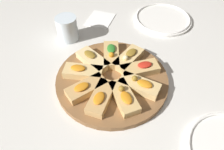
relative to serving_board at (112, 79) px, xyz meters
name	(u,v)px	position (x,y,z in m)	size (l,w,h in m)	color
ground_plane	(112,81)	(0.00, 0.00, -0.01)	(3.00, 3.00, 0.00)	silver
serving_board	(112,79)	(0.00, 0.00, 0.00)	(0.34, 0.34, 0.02)	brown
focaccia_slice_0	(86,88)	(0.08, -0.05, 0.02)	(0.13, 0.10, 0.03)	tan
focaccia_slice_1	(101,97)	(0.09, 0.01, 0.02)	(0.12, 0.06, 0.03)	tan
focaccia_slice_2	(124,97)	(0.06, 0.06, 0.02)	(0.12, 0.12, 0.04)	tan
focaccia_slice_3	(139,85)	(0.01, 0.09, 0.02)	(0.06, 0.12, 0.04)	#DBB775
focaccia_slice_4	(140,69)	(-0.06, 0.07, 0.02)	(0.11, 0.12, 0.03)	tan
focaccia_slice_5	(128,58)	(-0.09, 0.02, 0.02)	(0.13, 0.07, 0.04)	#DBB775
focaccia_slice_6	(111,55)	(-0.08, -0.04, 0.02)	(0.13, 0.10, 0.04)	tan
focaccia_slice_7	(93,60)	(-0.04, -0.08, 0.02)	(0.09, 0.13, 0.03)	#E5C689
focaccia_slice_8	(83,72)	(0.02, -0.09, 0.02)	(0.08, 0.13, 0.03)	#DBB775
plate_left	(163,19)	(-0.39, 0.06, 0.00)	(0.23, 0.23, 0.02)	white
water_glass	(67,28)	(-0.13, -0.24, 0.04)	(0.08, 0.08, 0.09)	silver
napkin_stack	(100,19)	(-0.29, -0.18, -0.01)	(0.12, 0.10, 0.00)	white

